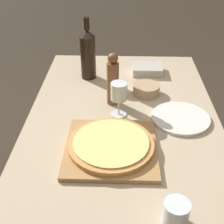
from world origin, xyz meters
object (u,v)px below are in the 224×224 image
object	(u,v)px
pizza	(111,144)
wine_glass	(119,93)
small_bowl	(146,89)
wine_bottle	(88,54)
pepper_mill	(113,80)

from	to	relation	value
pizza	wine_glass	bearing A→B (deg)	84.03
pizza	small_bowl	bearing A→B (deg)	69.94
wine_glass	wine_bottle	bearing A→B (deg)	114.86
small_bowl	pizza	bearing A→B (deg)	-110.06
pizza	small_bowl	size ratio (longest dim) A/B	2.50
wine_bottle	wine_glass	xyz separation A→B (m)	(0.16, -0.36, -0.02)
wine_bottle	wine_glass	size ratio (longest dim) A/B	2.07
wine_bottle	pepper_mill	world-z (taller)	wine_bottle
pizza	wine_bottle	xyz separation A→B (m)	(-0.14, 0.59, 0.11)
pizza	wine_bottle	world-z (taller)	wine_bottle
wine_glass	pizza	bearing A→B (deg)	-95.97
wine_glass	small_bowl	world-z (taller)	wine_glass
pizza	wine_bottle	size ratio (longest dim) A/B	1.00
pepper_mill	small_bowl	world-z (taller)	pepper_mill
small_bowl	wine_bottle	bearing A→B (deg)	150.73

